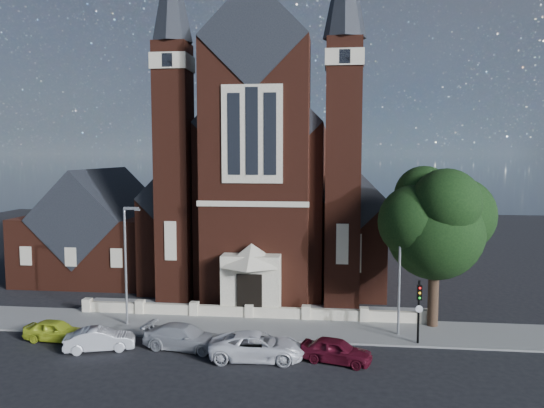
{
  "coord_description": "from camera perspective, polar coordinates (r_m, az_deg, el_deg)",
  "views": [
    {
      "loc": [
        5.73,
        -29.61,
        11.59
      ],
      "look_at": [
        0.97,
        12.0,
        7.63
      ],
      "focal_mm": 35.0,
      "sensor_mm": 36.0,
      "label": 1
    }
  ],
  "objects": [
    {
      "name": "ground",
      "position": [
        46.45,
        -0.78,
        -9.05
      ],
      "size": [
        120.0,
        120.0,
        0.0
      ],
      "primitive_type": "plane",
      "color": "black",
      "rests_on": "ground"
    },
    {
      "name": "parish_hall",
      "position": [
        52.88,
        -17.85,
        -3.1
      ],
      "size": [
        12.0,
        12.2,
        10.24
      ],
      "color": "#461D12",
      "rests_on": "ground"
    },
    {
      "name": "car_white_suv",
      "position": [
        31.03,
        -1.62,
        -15.04
      ],
      "size": [
        5.52,
        2.76,
        1.5
      ],
      "primitive_type": "imported",
      "rotation": [
        0.0,
        0.0,
        1.62
      ],
      "color": "white",
      "rests_on": "ground"
    },
    {
      "name": "car_silver_b",
      "position": [
        32.96,
        -9.43,
        -13.93
      ],
      "size": [
        5.21,
        2.77,
        1.44
      ],
      "primitive_type": "imported",
      "rotation": [
        0.0,
        0.0,
        1.41
      ],
      "color": "#A4A7AC",
      "rests_on": "ground"
    },
    {
      "name": "street_tree",
      "position": [
        36.28,
        17.39,
        -2.18
      ],
      "size": [
        6.4,
        6.6,
        10.7
      ],
      "color": "black",
      "rests_on": "ground"
    },
    {
      "name": "traffic_signal",
      "position": [
        33.69,
        15.53,
        -10.31
      ],
      "size": [
        0.28,
        0.42,
        4.0
      ],
      "color": "black",
      "rests_on": "ground"
    },
    {
      "name": "street_lamp_right",
      "position": [
        34.6,
        13.71,
        -6.41
      ],
      "size": [
        1.16,
        0.22,
        8.09
      ],
      "color": "gray",
      "rests_on": "ground"
    },
    {
      "name": "car_silver_a",
      "position": [
        33.89,
        -18.04,
        -13.68
      ],
      "size": [
        4.26,
        2.62,
        1.33
      ],
      "primitive_type": "imported",
      "rotation": [
        0.0,
        0.0,
        1.9
      ],
      "color": "#ABADB3",
      "rests_on": "ground"
    },
    {
      "name": "car_lime_van",
      "position": [
        36.44,
        -22.27,
        -12.47
      ],
      "size": [
        3.96,
        1.81,
        1.32
      ],
      "primitive_type": "imported",
      "rotation": [
        0.0,
        0.0,
        1.5
      ],
      "color": "#B7C828",
      "rests_on": "ground"
    },
    {
      "name": "forecourt_paving",
      "position": [
        40.24,
        -1.98,
        -11.34
      ],
      "size": [
        26.0,
        3.0,
        0.14
      ],
      "primitive_type": "cube",
      "color": "slate",
      "rests_on": "ground"
    },
    {
      "name": "pavement_strip",
      "position": [
        36.48,
        -2.93,
        -13.13
      ],
      "size": [
        60.0,
        5.0,
        0.12
      ],
      "primitive_type": "cube",
      "color": "slate",
      "rests_on": "ground"
    },
    {
      "name": "church",
      "position": [
        52.97,
        0.3,
        1.72
      ],
      "size": [
        20.01,
        34.9,
        29.2
      ],
      "color": "#461D12",
      "rests_on": "ground"
    },
    {
      "name": "car_dark_red",
      "position": [
        30.83,
        6.93,
        -15.36
      ],
      "size": [
        4.28,
        2.64,
        1.36
      ],
      "primitive_type": "imported",
      "rotation": [
        0.0,
        0.0,
        1.29
      ],
      "color": "#560E1E",
      "rests_on": "ground"
    },
    {
      "name": "street_lamp_left",
      "position": [
        36.94,
        -15.36,
        -5.7
      ],
      "size": [
        1.16,
        0.22,
        8.09
      ],
      "color": "gray",
      "rests_on": "ground"
    },
    {
      "name": "forecourt_wall",
      "position": [
        38.35,
        -2.43,
        -12.19
      ],
      "size": [
        24.0,
        0.4,
        0.9
      ],
      "primitive_type": "cube",
      "color": "#B5A790",
      "rests_on": "ground"
    }
  ]
}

